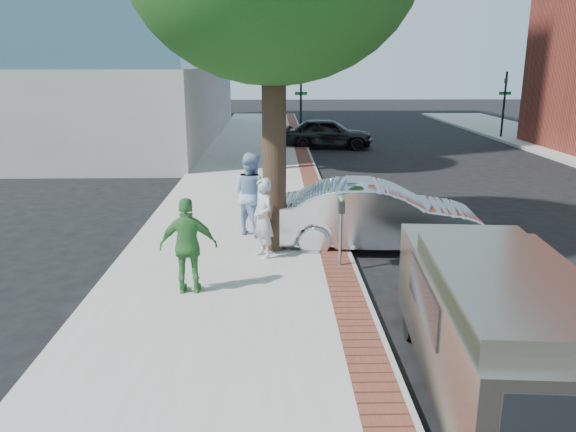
{
  "coord_description": "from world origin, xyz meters",
  "views": [
    {
      "loc": [
        -0.59,
        -10.22,
        4.19
      ],
      "look_at": [
        -0.33,
        0.81,
        1.2
      ],
      "focal_mm": 35.0,
      "sensor_mm": 36.0,
      "label": 1
    }
  ],
  "objects_px": {
    "parking_meter": "(341,216)",
    "person_green": "(189,246)",
    "person_gray": "(263,218)",
    "van": "(496,320)",
    "person_officer": "(251,194)",
    "bg_car": "(328,133)",
    "sedan_silver": "(377,216)"
  },
  "relations": [
    {
      "from": "parking_meter",
      "to": "person_gray",
      "type": "height_order",
      "value": "person_gray"
    },
    {
      "from": "bg_car",
      "to": "parking_meter",
      "type": "bearing_deg",
      "value": -178.24
    },
    {
      "from": "parking_meter",
      "to": "van",
      "type": "relative_size",
      "value": 0.29
    },
    {
      "from": "bg_car",
      "to": "van",
      "type": "distance_m",
      "value": 22.26
    },
    {
      "from": "parking_meter",
      "to": "bg_car",
      "type": "height_order",
      "value": "parking_meter"
    },
    {
      "from": "sedan_silver",
      "to": "parking_meter",
      "type": "bearing_deg",
      "value": 151.51
    },
    {
      "from": "parking_meter",
      "to": "sedan_silver",
      "type": "distance_m",
      "value": 1.92
    },
    {
      "from": "parking_meter",
      "to": "person_officer",
      "type": "relative_size",
      "value": 0.73
    },
    {
      "from": "person_gray",
      "to": "person_officer",
      "type": "relative_size",
      "value": 0.86
    },
    {
      "from": "parking_meter",
      "to": "person_green",
      "type": "bearing_deg",
      "value": -155.41
    },
    {
      "from": "person_gray",
      "to": "sedan_silver",
      "type": "distance_m",
      "value": 2.81
    },
    {
      "from": "van",
      "to": "bg_car",
      "type": "bearing_deg",
      "value": 94.89
    },
    {
      "from": "parking_meter",
      "to": "person_green",
      "type": "distance_m",
      "value": 3.19
    },
    {
      "from": "person_gray",
      "to": "bg_car",
      "type": "bearing_deg",
      "value": 142.32
    },
    {
      "from": "bg_car",
      "to": "van",
      "type": "bearing_deg",
      "value": -173.49
    },
    {
      "from": "person_green",
      "to": "bg_car",
      "type": "height_order",
      "value": "person_green"
    },
    {
      "from": "sedan_silver",
      "to": "bg_car",
      "type": "distance_m",
      "value": 16.32
    },
    {
      "from": "person_officer",
      "to": "sedan_silver",
      "type": "xyz_separation_m",
      "value": [
        2.94,
        -0.76,
        -0.37
      ]
    },
    {
      "from": "person_officer",
      "to": "sedan_silver",
      "type": "relative_size",
      "value": 0.42
    },
    {
      "from": "parking_meter",
      "to": "person_green",
      "type": "relative_size",
      "value": 0.83
    },
    {
      "from": "parking_meter",
      "to": "van",
      "type": "height_order",
      "value": "van"
    },
    {
      "from": "bg_car",
      "to": "van",
      "type": "xyz_separation_m",
      "value": [
        0.12,
        -22.26,
        0.21
      ]
    },
    {
      "from": "person_green",
      "to": "bg_car",
      "type": "relative_size",
      "value": 0.39
    },
    {
      "from": "bg_car",
      "to": "person_gray",
      "type": "bearing_deg",
      "value": 176.42
    },
    {
      "from": "parking_meter",
      "to": "van",
      "type": "bearing_deg",
      "value": -70.98
    },
    {
      "from": "person_gray",
      "to": "van",
      "type": "distance_m",
      "value": 5.84
    },
    {
      "from": "sedan_silver",
      "to": "van",
      "type": "distance_m",
      "value": 5.97
    },
    {
      "from": "person_officer",
      "to": "person_green",
      "type": "relative_size",
      "value": 1.14
    },
    {
      "from": "sedan_silver",
      "to": "bg_car",
      "type": "bearing_deg",
      "value": 3.26
    },
    {
      "from": "person_gray",
      "to": "sedan_silver",
      "type": "height_order",
      "value": "person_gray"
    },
    {
      "from": "sedan_silver",
      "to": "bg_car",
      "type": "xyz_separation_m",
      "value": [
        0.37,
        16.31,
        -0.01
      ]
    },
    {
      "from": "sedan_silver",
      "to": "van",
      "type": "bearing_deg",
      "value": -170.74
    }
  ]
}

